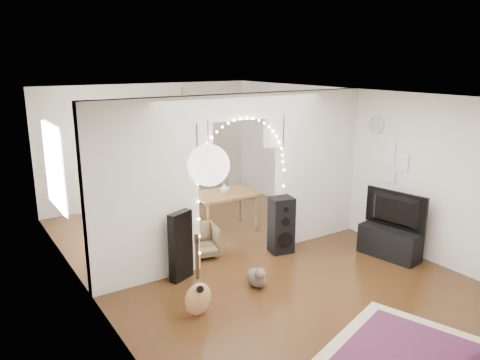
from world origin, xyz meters
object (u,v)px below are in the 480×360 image
dining_chair_left (173,198)px  dining_chair_right (200,241)px  dining_table (225,197)px  floor_speaker (281,225)px  acoustic_guitar (198,286)px  bookcase (174,173)px  media_console (390,243)px

dining_chair_left → dining_chair_right: (-0.73, -2.61, 0.02)m
dining_chair_left → dining_table: bearing=-96.6°
floor_speaker → dining_chair_right: floor_speaker is taller
acoustic_guitar → dining_table: 3.12m
floor_speaker → dining_chair_left: floor_speaker is taller
dining_chair_left → dining_chair_right: dining_chair_right is taller
floor_speaker → dining_chair_left: bearing=111.2°
floor_speaker → dining_table: (-0.27, 1.41, 0.20)m
bookcase → dining_chair_left: size_ratio=2.41×
dining_table → dining_chair_left: (-0.25, 1.81, -0.43)m
media_console → dining_table: dining_table is taller
bookcase → dining_chair_right: bookcase is taller
dining_table → bookcase: bearing=91.3°
media_console → dining_table: bearing=113.1°
bookcase → dining_chair_left: bearing=-132.4°
acoustic_guitar → floor_speaker: (2.17, 1.06, 0.07)m
bookcase → dining_chair_right: (-1.02, -3.15, -0.40)m
dining_chair_left → bookcase: bearing=46.7°
dining_chair_right → bookcase: bearing=84.7°
acoustic_guitar → media_console: bearing=9.6°
acoustic_guitar → dining_table: size_ratio=0.77×
floor_speaker → bookcase: size_ratio=0.74×
floor_speaker → dining_table: 1.44m
acoustic_guitar → dining_chair_right: bearing=72.0°
dining_chair_left → acoustic_guitar: bearing=-125.6°
floor_speaker → dining_table: bearing=112.9°
floor_speaker → dining_chair_left: 3.26m
media_console → dining_chair_left: (-1.90, 4.37, -0.00)m
media_console → bookcase: bearing=98.3°
acoustic_guitar → dining_chair_right: (0.93, 1.66, -0.15)m
dining_table → dining_chair_right: size_ratio=2.13×
acoustic_guitar → dining_chair_right: size_ratio=1.63×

